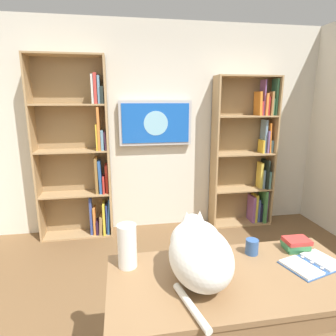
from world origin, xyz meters
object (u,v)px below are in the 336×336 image
bookshelf_right (82,156)px  cat (199,251)px  paper_towel_roll (127,246)px  wall_mounted_tv (156,123)px  open_binder (312,264)px  desk_book_stack (296,244)px  desk (237,297)px  coffee_mug (252,247)px  bookshelf_left (249,157)px

bookshelf_right → cat: 2.46m
cat → paper_towel_roll: cat is taller
wall_mounted_tv → open_binder: (-0.62, 2.37, -0.65)m
paper_towel_roll → open_binder: bearing=170.8°
open_binder → desk_book_stack: 0.18m
desk → desk_book_stack: (-0.50, -0.23, 0.16)m
open_binder → coffee_mug: (0.29, -0.18, 0.04)m
coffee_mug → wall_mounted_tv: bearing=-81.4°
bookshelf_left → coffee_mug: 2.32m
bookshelf_left → desk: 2.62m
coffee_mug → bookshelf_right: bearing=-58.8°
wall_mounted_tv → desk_book_stack: size_ratio=5.52×
desk → desk_book_stack: bearing=-155.5°
desk → cat: 0.36m
bookshelf_left → paper_towel_roll: (1.75, 2.11, -0.06)m
paper_towel_roll → wall_mounted_tv: bearing=-101.6°
bookshelf_left → desk_book_stack: (0.66, 2.11, -0.15)m
bookshelf_right → desk_book_stack: size_ratio=13.15×
bookshelf_left → cat: (1.37, 2.29, -0.02)m
bookshelf_left → wall_mounted_tv: bookshelf_left is taller
paper_towel_roll → coffee_mug: size_ratio=2.72×
desk → paper_towel_roll: (0.59, -0.22, 0.25)m
desk_book_stack → coffee_mug: bearing=-0.7°
wall_mounted_tv → desk_book_stack: (-0.64, 2.19, -0.62)m
desk → open_binder: open_binder is taller
bookshelf_right → paper_towel_roll: (-0.49, 2.11, -0.14)m
desk → coffee_mug: 0.34m
open_binder → desk_book_stack: (-0.01, -0.18, 0.03)m
wall_mounted_tv → desk: (-0.14, 2.41, -0.78)m
cat → open_binder: bearing=-179.5°
cat → bookshelf_right: bearing=-69.2°
wall_mounted_tv → desk: bearing=93.4°
wall_mounted_tv → desk_book_stack: wall_mounted_tv is taller
paper_towel_roll → bookshelf_left: bearing=-129.6°
desk → wall_mounted_tv: bearing=-86.6°
paper_towel_roll → desk_book_stack: paper_towel_roll is taller
cat → paper_towel_roll: bearing=-25.6°
wall_mounted_tv → desk: size_ratio=0.66×
coffee_mug → paper_towel_roll: bearing=0.6°
desk_book_stack → wall_mounted_tv: bearing=-73.8°
bookshelf_right → desk: bearing=114.9°
desk → coffee_mug: (-0.19, -0.23, 0.17)m
wall_mounted_tv → bookshelf_left: bearing=176.4°
bookshelf_left → open_binder: 2.39m
paper_towel_roll → desk_book_stack: bearing=-179.7°
bookshelf_left → desk: size_ratio=1.44×
open_binder → bookshelf_left: bearing=-106.4°
open_binder → cat: bearing=0.5°
bookshelf_left → bookshelf_right: (2.24, -0.00, 0.09)m
bookshelf_right → desk_book_stack: (-1.58, 2.11, -0.23)m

